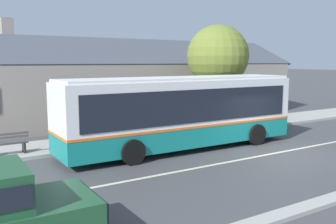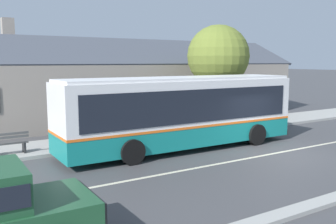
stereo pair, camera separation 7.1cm
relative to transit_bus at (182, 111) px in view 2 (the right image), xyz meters
name	(u,v)px [view 2 (the right image)]	position (x,y,z in m)	size (l,w,h in m)	color
ground_plane	(275,153)	(2.94, -2.90, -1.74)	(300.00, 300.00, 0.00)	#424244
sidewalk_far	(193,130)	(2.94, 3.10, -1.67)	(60.00, 3.00, 0.15)	#9E9E99
lane_divider_stripe	(275,153)	(2.94, -2.90, -1.74)	(60.00, 0.16, 0.01)	beige
community_building	(120,89)	(1.75, 10.36, 0.25)	(26.17, 8.14, 6.57)	gray
transit_bus	(182,111)	(0.00, 0.00, 0.00)	(11.29, 2.83, 3.25)	#147F7A
bench_by_building	(9,145)	(-6.94, 2.38, -1.18)	(1.52, 0.51, 0.94)	#4C4C4C
street_tree_primary	(219,58)	(5.32, 3.79, 2.40)	(3.73, 3.73, 6.13)	#4C3828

